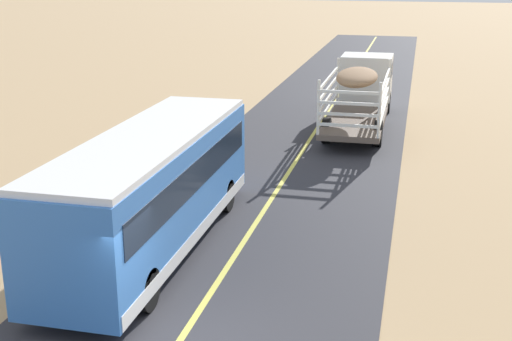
{
  "coord_description": "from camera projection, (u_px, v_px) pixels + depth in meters",
  "views": [
    {
      "loc": [
        4.42,
        -11.61,
        7.57
      ],
      "look_at": [
        0.0,
        6.87,
        1.66
      ],
      "focal_mm": 47.99,
      "sensor_mm": 36.0,
      "label": 1
    }
  ],
  "objects": [
    {
      "name": "bus",
      "position": [
        152.0,
        188.0,
        18.11
      ],
      "size": [
        2.54,
        10.0,
        3.21
      ],
      "color": "#3872C6",
      "rests_on": "road_surface"
    },
    {
      "name": "livestock_truck",
      "position": [
        363.0,
        85.0,
        32.65
      ],
      "size": [
        2.53,
        9.7,
        3.02
      ],
      "color": "silver",
      "rests_on": "road_surface"
    }
  ]
}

